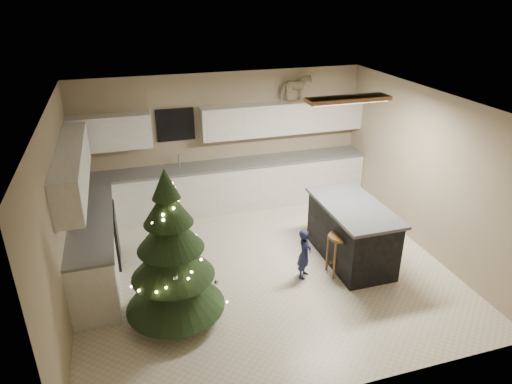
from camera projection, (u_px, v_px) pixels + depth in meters
ground_plane at (263, 268)px, 7.14m from camera, size 5.50×5.50×0.00m
room_shell at (265, 163)px, 6.42m from camera, size 5.52×5.02×2.61m
cabinetry at (185, 189)px, 8.01m from camera, size 5.50×3.20×2.00m
island at (351, 232)px, 7.19m from camera, size 0.90×1.70×0.95m
bar_stool at (339, 245)px, 6.80m from camera, size 0.35×0.35×0.66m
christmas_tree at (172, 261)px, 5.72m from camera, size 1.33×1.29×2.13m
toddler at (304, 254)px, 6.77m from camera, size 0.33×0.34×0.79m
rocking_horse at (296, 88)px, 8.59m from camera, size 0.61×0.33×0.51m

